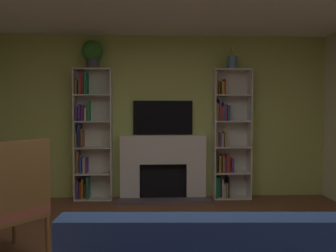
# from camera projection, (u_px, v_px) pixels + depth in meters

# --- Properties ---
(wall_back_accent) EXTENTS (5.45, 0.06, 2.61)m
(wall_back_accent) POSITION_uv_depth(u_px,v_px,m) (163.00, 117.00, 5.91)
(wall_back_accent) COLOR #B9C965
(wall_back_accent) RESTS_ON ground_plane
(fireplace) EXTENTS (1.46, 0.50, 1.02)m
(fireplace) POSITION_uv_depth(u_px,v_px,m) (163.00, 165.00, 5.81)
(fireplace) COLOR silver
(fireplace) RESTS_ON ground_plane
(tv) EXTENTS (0.95, 0.06, 0.54)m
(tv) POSITION_uv_depth(u_px,v_px,m) (163.00, 118.00, 5.85)
(tv) COLOR black
(tv) RESTS_ON fireplace
(bookshelf_left) EXTENTS (0.59, 0.27, 2.06)m
(bookshelf_left) POSITION_uv_depth(u_px,v_px,m) (90.00, 136.00, 5.74)
(bookshelf_left) COLOR silver
(bookshelf_left) RESTS_ON ground_plane
(bookshelf_right) EXTENTS (0.59, 0.29, 2.06)m
(bookshelf_right) POSITION_uv_depth(u_px,v_px,m) (227.00, 138.00, 5.83)
(bookshelf_right) COLOR silver
(bookshelf_right) RESTS_ON ground_plane
(potted_plant) EXTENTS (0.33, 0.33, 0.44)m
(potted_plant) POSITION_uv_depth(u_px,v_px,m) (92.00, 53.00, 5.63)
(potted_plant) COLOR #464A56
(potted_plant) RESTS_ON bookshelf_left
(vase_with_flowers) EXTENTS (0.16, 0.16, 0.37)m
(vase_with_flowers) POSITION_uv_depth(u_px,v_px,m) (232.00, 62.00, 5.74)
(vase_with_flowers) COLOR #587DA1
(vase_with_flowers) RESTS_ON bookshelf_right
(armchair) EXTENTS (0.92, 0.93, 1.14)m
(armchair) POSITION_uv_depth(u_px,v_px,m) (4.00, 203.00, 3.34)
(armchair) COLOR brown
(armchair) RESTS_ON ground_plane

